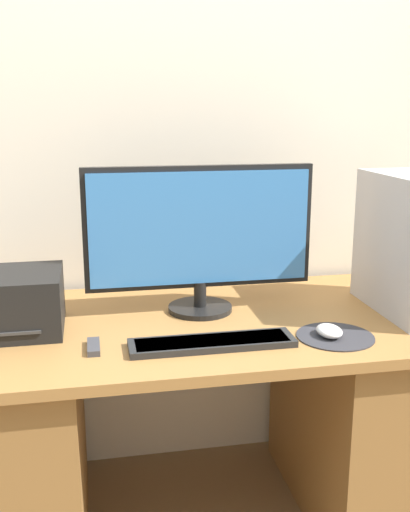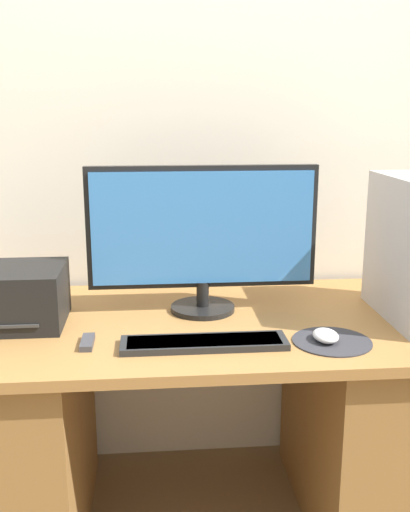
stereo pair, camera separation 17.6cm
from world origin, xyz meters
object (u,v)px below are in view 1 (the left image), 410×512
monitor (200,233)px  keyboard (212,343)px  mouse (329,331)px  remote_control (94,347)px

monitor → keyboard: 0.38m
mouse → remote_control: 0.65m
monitor → keyboard: size_ratio=1.58×
mouse → remote_control: (-0.65, 0.04, -0.01)m
keyboard → mouse: bearing=-0.2°
keyboard → mouse: mouse is taller
mouse → remote_control: bearing=176.7°
monitor → remote_control: 0.49m
keyboard → remote_control: bearing=173.3°
remote_control → monitor: bearing=37.6°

